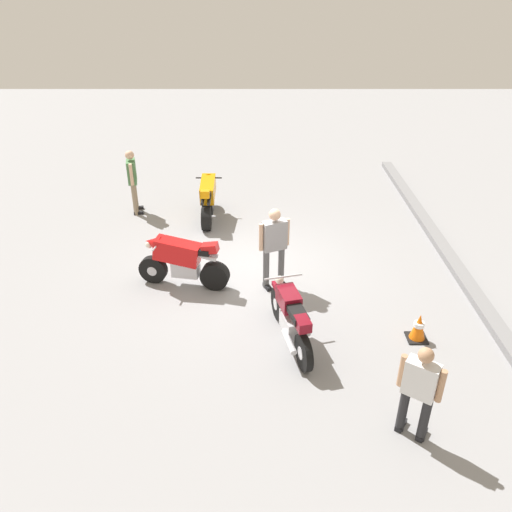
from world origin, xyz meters
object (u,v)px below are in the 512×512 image
motorcycle_maroon_cruiser (291,318)px  person_in_white_shirt (419,389)px  motorcycle_red_sportbike (182,260)px  person_in_green_shirt (132,178)px  traffic_cone (419,327)px  person_in_gray_shirt (274,243)px  motorcycle_orange_sportbike (208,198)px

motorcycle_maroon_cruiser → person_in_white_shirt: bearing=-157.0°
motorcycle_red_sportbike → motorcycle_maroon_cruiser: size_ratio=0.95×
person_in_green_shirt → traffic_cone: (5.55, 6.22, -0.74)m
motorcycle_maroon_cruiser → motorcycle_red_sportbike: bearing=34.0°
motorcycle_maroon_cruiser → traffic_cone: size_ratio=3.87×
person_in_gray_shirt → traffic_cone: bearing=31.2°
motorcycle_red_sportbike → person_in_green_shirt: (-3.74, -1.78, 0.41)m
person_in_white_shirt → person_in_green_shirt: bearing=70.1°
person_in_gray_shirt → traffic_cone: size_ratio=3.32×
motorcycle_orange_sportbike → person_in_white_shirt: bearing=-154.6°
motorcycle_red_sportbike → motorcycle_orange_sportbike: bearing=-83.5°
motorcycle_red_sportbike → person_in_gray_shirt: person_in_gray_shirt is taller
person_in_white_shirt → person_in_gray_shirt: bearing=59.5°
motorcycle_maroon_cruiser → person_in_green_shirt: person_in_green_shirt is taller
motorcycle_orange_sportbike → person_in_green_shirt: 2.12m
motorcycle_red_sportbike → person_in_green_shirt: bearing=-53.6°
person_in_green_shirt → traffic_cone: bearing=-52.8°
motorcycle_red_sportbike → motorcycle_maroon_cruiser: motorcycle_red_sportbike is taller
motorcycle_orange_sportbike → person_in_white_shirt: (7.31, 3.48, 0.28)m
motorcycle_orange_sportbike → person_in_green_shirt: bearing=78.5°
person_in_green_shirt → traffic_cone: person_in_green_shirt is taller
motorcycle_red_sportbike → person_in_gray_shirt: bearing=-169.6°
motorcycle_maroon_cruiser → person_in_green_shirt: bearing=20.3°
person_in_green_shirt → person_in_white_shirt: bearing=-65.5°
person_in_white_shirt → traffic_cone: size_ratio=2.96×
person_in_green_shirt → traffic_cone: size_ratio=3.28×
motorcycle_orange_sportbike → person_in_white_shirt: size_ratio=1.24×
motorcycle_maroon_cruiser → motorcycle_orange_sportbike: motorcycle_orange_sportbike is taller
motorcycle_maroon_cruiser → person_in_gray_shirt: size_ratio=1.17×
motorcycle_red_sportbike → traffic_cone: 4.81m
motorcycle_orange_sportbike → person_in_gray_shirt: bearing=-154.0°
person_in_gray_shirt → motorcycle_maroon_cruiser: bearing=-16.3°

